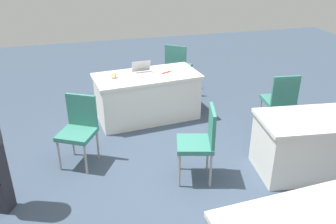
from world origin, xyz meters
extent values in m
plane|color=#3D4C60|center=(0.00, 0.00, 0.00)|extent=(14.40, 14.40, 0.00)
cube|color=silver|center=(-0.15, -1.83, 0.75)|extent=(1.78, 0.99, 0.05)
cube|color=silver|center=(-0.15, -1.83, 0.36)|extent=(1.71, 0.95, 0.72)
cube|color=silver|center=(-0.85, 1.85, 0.75)|extent=(1.83, 0.95, 0.05)
cube|color=silver|center=(-1.90, 0.26, 0.75)|extent=(1.54, 0.95, 0.05)
cube|color=silver|center=(-1.90, 0.26, 0.36)|extent=(1.48, 0.91, 0.72)
cylinder|color=#9E9993|center=(-0.13, 0.16, 0.23)|extent=(0.03, 0.03, 0.46)
cylinder|color=#9E9993|center=(-0.23, -0.21, 0.23)|extent=(0.03, 0.03, 0.46)
cylinder|color=#9E9993|center=(-0.50, 0.26, 0.23)|extent=(0.03, 0.03, 0.46)
cylinder|color=#9E9993|center=(-0.59, -0.11, 0.23)|extent=(0.03, 0.03, 0.46)
cube|color=#387F70|center=(-0.36, 0.03, 0.49)|extent=(0.54, 0.54, 0.06)
cube|color=#387F70|center=(-0.55, 0.08, 0.75)|extent=(0.15, 0.41, 0.45)
cylinder|color=#9E9993|center=(-0.96, -3.13, 0.23)|extent=(0.03, 0.03, 0.47)
cylinder|color=#9E9993|center=(-1.27, -2.91, 0.23)|extent=(0.03, 0.03, 0.47)
cylinder|color=#9E9993|center=(-0.74, -2.82, 0.23)|extent=(0.03, 0.03, 0.47)
cylinder|color=#9E9993|center=(-1.05, -2.60, 0.23)|extent=(0.03, 0.03, 0.47)
cube|color=#387F70|center=(-1.01, -2.86, 0.50)|extent=(0.61, 0.61, 0.06)
cube|color=#387F70|center=(-0.89, -2.70, 0.75)|extent=(0.36, 0.27, 0.45)
cylinder|color=#9E9993|center=(-1.90, -1.15, 0.22)|extent=(0.03, 0.03, 0.45)
cylinder|color=#9E9993|center=(-2.28, -1.10, 0.22)|extent=(0.03, 0.03, 0.45)
cylinder|color=#9E9993|center=(-1.86, -0.77, 0.22)|extent=(0.03, 0.03, 0.45)
cylinder|color=#9E9993|center=(-2.24, -0.73, 0.22)|extent=(0.03, 0.03, 0.45)
cube|color=#387F70|center=(-2.07, -0.94, 0.48)|extent=(0.49, 0.49, 0.06)
cube|color=#387F70|center=(-2.05, -0.74, 0.73)|extent=(0.42, 0.09, 0.45)
cylinder|color=#9E9993|center=(0.96, -0.41, 0.22)|extent=(0.03, 0.03, 0.44)
cylinder|color=#9E9993|center=(1.30, -0.59, 0.22)|extent=(0.03, 0.03, 0.44)
cylinder|color=#9E9993|center=(0.78, -0.74, 0.22)|extent=(0.03, 0.03, 0.44)
cylinder|color=#9E9993|center=(1.11, -0.93, 0.22)|extent=(0.03, 0.03, 0.44)
cube|color=#387F70|center=(1.04, -0.67, 0.47)|extent=(0.60, 0.60, 0.06)
cube|color=#387F70|center=(0.94, -0.84, 0.72)|extent=(0.39, 0.24, 0.45)
cube|color=silver|center=(-0.10, -1.82, 0.78)|extent=(0.34, 0.25, 0.02)
cube|color=#B7B7BC|center=(-0.09, -1.96, 0.88)|extent=(0.32, 0.10, 0.19)
sphere|color=beige|center=(0.39, -1.82, 0.82)|extent=(0.10, 0.10, 0.10)
cube|color=red|center=(-0.49, -1.85, 0.78)|extent=(0.18, 0.11, 0.01)
camera|label=1|loc=(0.95, 3.67, 2.80)|focal=38.76mm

